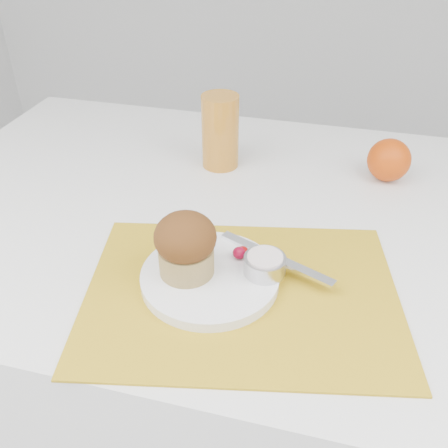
% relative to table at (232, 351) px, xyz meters
% --- Properties ---
extents(table, '(1.20, 0.80, 0.75)m').
position_rel_table_xyz_m(table, '(0.00, 0.00, 0.00)').
color(table, white).
rests_on(table, ground).
extents(placemat, '(0.49, 0.40, 0.00)m').
position_rel_table_xyz_m(placemat, '(0.06, -0.21, 0.38)').
color(placemat, gold).
rests_on(placemat, table).
extents(plate, '(0.23, 0.23, 0.02)m').
position_rel_table_xyz_m(plate, '(0.01, -0.20, 0.39)').
color(plate, white).
rests_on(plate, placemat).
extents(ramekin, '(0.06, 0.06, 0.03)m').
position_rel_table_xyz_m(ramekin, '(0.09, -0.18, 0.41)').
color(ramekin, '#B9B9BD').
rests_on(ramekin, plate).
extents(cream, '(0.05, 0.05, 0.01)m').
position_rel_table_xyz_m(cream, '(0.09, -0.18, 0.42)').
color(cream, white).
rests_on(cream, ramekin).
extents(raspberry_near, '(0.02, 0.02, 0.02)m').
position_rel_table_xyz_m(raspberry_near, '(0.05, -0.15, 0.40)').
color(raspberry_near, '#630302').
rests_on(raspberry_near, plate).
extents(raspberry_far, '(0.02, 0.02, 0.02)m').
position_rel_table_xyz_m(raspberry_far, '(0.05, -0.15, 0.40)').
color(raspberry_far, '#630217').
rests_on(raspberry_far, plate).
extents(butter_knife, '(0.18, 0.09, 0.00)m').
position_rel_table_xyz_m(butter_knife, '(0.10, -0.14, 0.40)').
color(butter_knife, silver).
rests_on(butter_knife, plate).
extents(orange, '(0.08, 0.08, 0.08)m').
position_rel_table_xyz_m(orange, '(0.26, 0.18, 0.42)').
color(orange, '#D04607').
rests_on(orange, table).
extents(juice_glass, '(0.08, 0.08, 0.15)m').
position_rel_table_xyz_m(juice_glass, '(-0.06, 0.15, 0.45)').
color(juice_glass, orange).
rests_on(juice_glass, table).
extents(muffin, '(0.09, 0.09, 0.09)m').
position_rel_table_xyz_m(muffin, '(-0.02, -0.20, 0.44)').
color(muffin, tan).
rests_on(muffin, plate).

